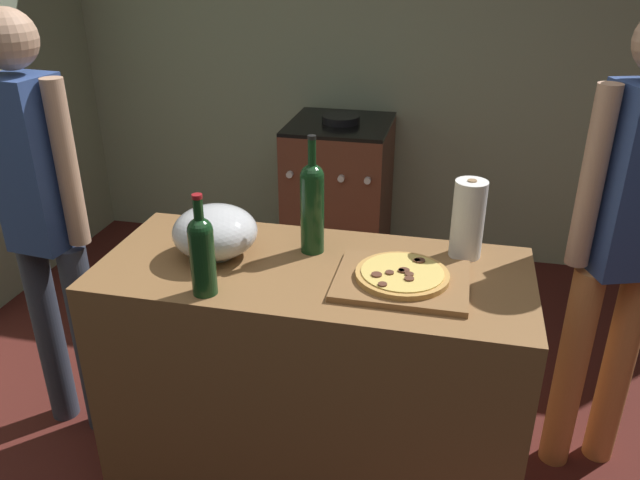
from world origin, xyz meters
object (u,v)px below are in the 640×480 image
Objects in this scene: mixing_bowl at (215,232)px; stove at (339,198)px; wine_bottle_green at (312,204)px; person_in_red at (626,232)px; pizza at (402,275)px; paper_towel_roll at (468,219)px; person_in_stripes at (43,213)px; wine_bottle_dark at (202,252)px.

mixing_bowl is 1.76m from stove.
person_in_red is at bearing 12.77° from wine_bottle_green.
pizza is 0.38m from wine_bottle_green.
pizza is 0.31m from paper_towel_roll.
paper_towel_roll is at bearing 3.38° from person_in_stripes.
mixing_bowl is at bearing -167.12° from paper_towel_roll.
wine_bottle_green is at bearing -167.23° from person_in_red.
person_in_stripes is at bearing 156.47° from wine_bottle_dark.
pizza is 0.62m from mixing_bowl.
paper_towel_roll is 0.27× the size of stove.
pizza is at bearing -127.36° from paper_towel_roll.
stove is at bearing 63.57° from person_in_stripes.
person_in_red reaches higher than mixing_bowl.
person_in_stripes is at bearing -179.46° from wine_bottle_green.
person_in_stripes reaches higher than mixing_bowl.
wine_bottle_green is 1.04m from person_in_red.
wine_bottle_dark is (0.06, -0.24, 0.05)m from mixing_bowl.
paper_towel_roll is 0.54m from person_in_red.
person_in_red is (1.23, -1.35, 0.51)m from stove.
person_in_red is at bearing -47.62° from stove.
stove is 1.90m from person_in_red.
mixing_bowl is 0.33m from wine_bottle_green.
mixing_bowl is 0.89× the size of wine_bottle_dark.
stove is at bearing 97.88° from wine_bottle_green.
mixing_bowl is 0.16× the size of person_in_red.
paper_towel_roll is 0.85m from wine_bottle_dark.
paper_towel_roll is at bearing 52.64° from pizza.
mixing_bowl is at bearing 103.50° from wine_bottle_dark.
stove is at bearing 89.25° from wine_bottle_dark.
person_in_red is at bearing 6.74° from person_in_stripes.
mixing_bowl is at bearing -92.81° from stove.
mixing_bowl is (-0.62, 0.05, 0.05)m from pizza.
mixing_bowl is 0.82m from paper_towel_roll.
wine_bottle_dark is 0.18× the size of person_in_red.
wine_bottle_dark reaches higher than stove.
wine_bottle_green is (-0.50, -0.08, 0.04)m from paper_towel_roll.
wine_bottle_green reaches higher than stove.
mixing_bowl is 0.70× the size of wine_bottle_green.
wine_bottle_green is 1.02m from person_in_stripes.
person_in_stripes is (-0.79, -1.59, 0.49)m from stove.
person_in_stripes is at bearing 173.61° from pizza.
mixing_bowl is at bearing -165.79° from person_in_red.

